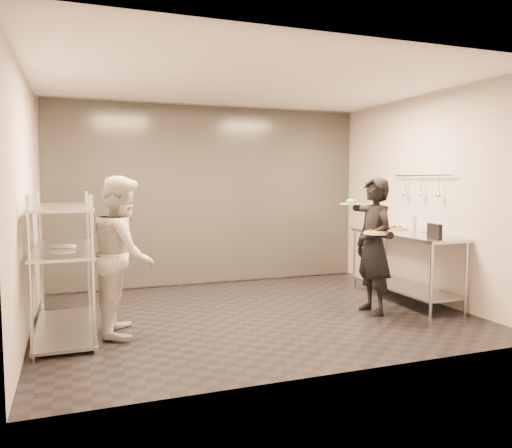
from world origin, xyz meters
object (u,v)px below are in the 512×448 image
object	(u,v)px
pos_monitor	(434,231)
bottle_clear	(414,225)
salad_plate	(351,203)
chef	(123,255)
prep_counter	(405,255)
pass_rack	(64,262)
waiter	(374,246)
bottle_green	(381,224)
pizza_plate_near	(377,233)
pizza_plate_far	(397,229)
bottle_dark	(374,221)

from	to	relation	value
pos_monitor	bottle_clear	distance (m)	0.78
salad_plate	bottle_clear	distance (m)	1.09
chef	salad_plate	xyz separation A→B (m)	(2.83, 0.10, 0.51)
pos_monitor	bottle_clear	xyz separation A→B (m)	(0.26, 0.73, 0.02)
prep_counter	pos_monitor	bearing A→B (deg)	-99.46
salad_plate	bottle_clear	xyz separation A→B (m)	(1.04, 0.09, -0.32)
pass_rack	chef	bearing A→B (deg)	-16.33
bottle_clear	chef	bearing A→B (deg)	-177.20
waiter	bottle_clear	world-z (taller)	waiter
chef	salad_plate	distance (m)	2.88
bottle_green	pos_monitor	bearing A→B (deg)	-86.32
waiter	pizza_plate_near	size ratio (longest dim) A/B	5.24
pizza_plate_far	bottle_green	xyz separation A→B (m)	(0.45, 1.00, -0.03)
waiter	chef	world-z (taller)	chef
pizza_plate_near	bottle_clear	bearing A→B (deg)	31.71
salad_plate	pos_monitor	size ratio (longest dim) A/B	1.10
pos_monitor	bottle_dark	bearing A→B (deg)	95.18
bottle_dark	chef	bearing A→B (deg)	-166.49
salad_plate	pass_rack	bearing A→B (deg)	178.70
bottle_dark	bottle_green	bearing A→B (deg)	-112.45
bottle_clear	bottle_dark	xyz separation A→B (m)	(-0.16, 0.70, -0.00)
chef	salad_plate	size ratio (longest dim) A/B	5.79
pos_monitor	pass_rack	bearing A→B (deg)	179.45
pos_monitor	pizza_plate_near	bearing A→B (deg)	-179.07
pass_rack	waiter	size ratio (longest dim) A/B	0.96
pass_rack	bottle_green	world-z (taller)	pass_rack
chef	pos_monitor	distance (m)	3.65
pass_rack	bottle_clear	world-z (taller)	pass_rack
pizza_plate_near	bottle_dark	world-z (taller)	bottle_dark
waiter	chef	size ratio (longest dim) A/B	0.99
waiter	chef	bearing A→B (deg)	-92.64
pass_rack	pizza_plate_near	bearing A→B (deg)	-9.99
pos_monitor	bottle_dark	distance (m)	1.44
pos_monitor	bottle_green	distance (m)	1.03
waiter	bottle_dark	distance (m)	1.38
bottle_green	pizza_plate_near	bearing A→B (deg)	-126.29
pass_rack	bottle_clear	distance (m)	4.48
pizza_plate_far	bottle_clear	bearing A→B (deg)	41.71
bottle_dark	pizza_plate_far	bearing A→B (deg)	-113.87
pizza_plate_near	salad_plate	xyz separation A→B (m)	(-0.03, 0.53, 0.33)
waiter	salad_plate	distance (m)	0.63
pizza_plate_far	bottle_dark	size ratio (longest dim) A/B	1.31
pizza_plate_near	bottle_clear	size ratio (longest dim) A/B	1.45
prep_counter	pizza_plate_far	world-z (taller)	pizza_plate_far
salad_plate	bottle_green	distance (m)	0.87
pass_rack	pos_monitor	bearing A→B (deg)	-9.67
chef	waiter	bearing A→B (deg)	-86.28
prep_counter	bottle_green	size ratio (longest dim) A/B	8.44
chef	pizza_plate_near	xyz separation A→B (m)	(2.86, -0.43, 0.18)
pizza_plate_far	chef	bearing A→B (deg)	170.64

